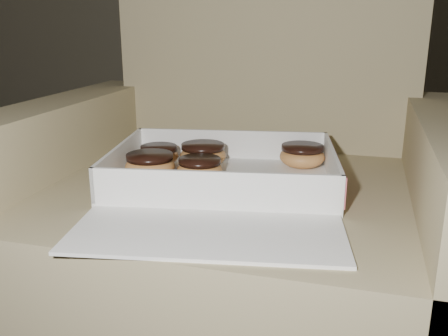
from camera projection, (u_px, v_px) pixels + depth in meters
name	position (u px, v px, depth m)	size (l,w,h in m)	color
armchair	(239.00, 229.00, 0.96)	(0.81, 0.68, 0.85)	#9C8D63
bakery_box	(223.00, 183.00, 0.83)	(0.44, 0.49, 0.06)	white
donut_a	(302.00, 155.00, 0.93)	(0.08, 0.08, 0.04)	#CC8F47
donut_b	(159.00, 155.00, 0.95)	(0.07, 0.07, 0.04)	#CC8F47
donut_c	(200.00, 168.00, 0.86)	(0.08, 0.08, 0.04)	#CC8F47
donut_d	(203.00, 154.00, 0.94)	(0.09, 0.09, 0.04)	#CC8F47
donut_e	(150.00, 165.00, 0.87)	(0.09, 0.09, 0.04)	#CC8F47
crumb_a	(169.00, 196.00, 0.78)	(0.01, 0.01, 0.00)	black
crumb_b	(142.00, 182.00, 0.85)	(0.01, 0.01, 0.00)	black
crumb_c	(125.00, 193.00, 0.79)	(0.01, 0.01, 0.00)	black
crumb_d	(283.00, 194.00, 0.79)	(0.01, 0.01, 0.00)	black
crumb_e	(205.00, 188.00, 0.82)	(0.01, 0.01, 0.00)	black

